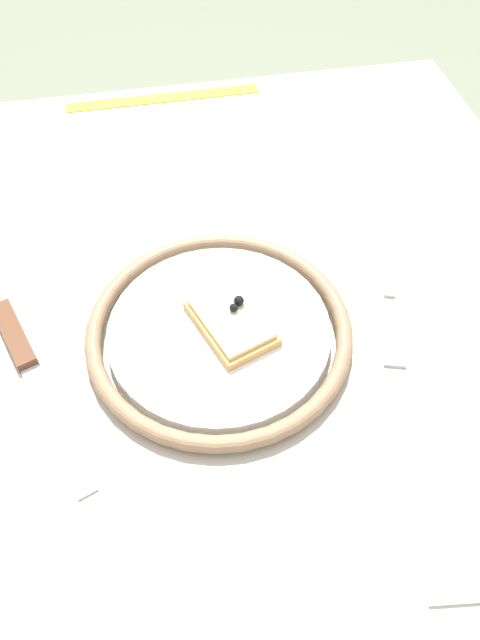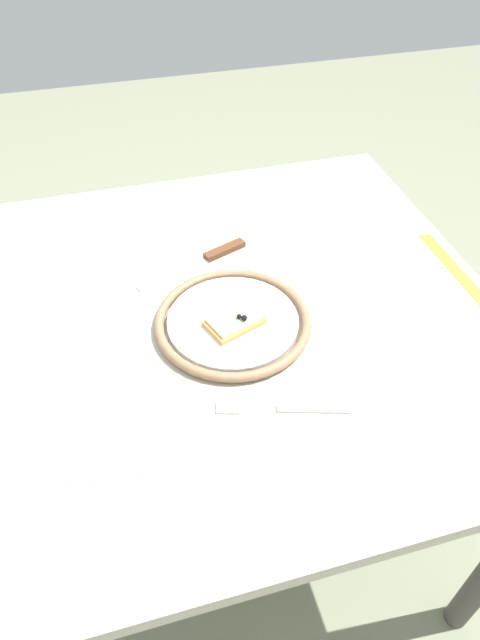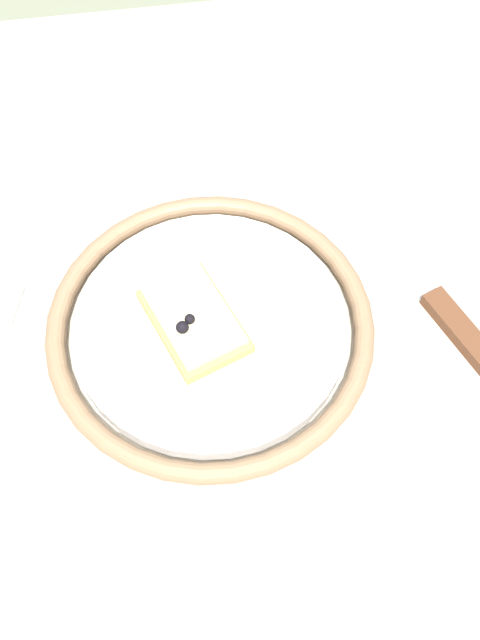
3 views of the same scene
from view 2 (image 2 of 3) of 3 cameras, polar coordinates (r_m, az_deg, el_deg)
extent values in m
plane|color=gray|center=(1.56, 0.07, -18.15)|extent=(6.00, 6.00, 0.00)
cube|color=#BCB29E|center=(1.00, 0.11, 0.67)|extent=(0.94, 0.92, 0.03)
cylinder|color=#4C4742|center=(1.63, 9.92, 3.76)|extent=(0.05, 0.05, 0.68)
cylinder|color=#4C4742|center=(1.53, -18.76, -1.53)|extent=(0.05, 0.05, 0.68)
cylinder|color=white|center=(0.95, -0.74, -0.25)|extent=(0.23, 0.23, 0.02)
torus|color=#8C6B4C|center=(0.95, -0.74, -0.09)|extent=(0.27, 0.27, 0.02)
cube|color=tan|center=(0.93, -0.56, -0.22)|extent=(0.09, 0.11, 0.01)
cube|color=beige|center=(0.93, -0.56, 0.13)|extent=(0.08, 0.10, 0.01)
sphere|color=black|center=(0.92, 0.43, 0.23)|extent=(0.01, 0.01, 0.01)
sphere|color=black|center=(0.92, -0.11, 0.38)|extent=(0.01, 0.01, 0.01)
cube|color=silver|center=(1.07, -6.91, 4.70)|extent=(0.07, 0.15, 0.00)
cube|color=#59331E|center=(1.11, -1.60, 7.23)|extent=(0.05, 0.09, 0.01)
cube|color=silver|center=(0.84, 7.58, -9.10)|extent=(0.04, 0.11, 0.00)
cube|color=silver|center=(0.84, -1.24, -9.03)|extent=(0.03, 0.04, 0.00)
cube|color=yellow|center=(1.13, 21.92, 4.12)|extent=(0.29, 0.03, 0.00)
cube|color=white|center=(0.83, -13.31, -12.11)|extent=(0.14, 0.13, 0.00)
camera|label=1|loc=(0.75, -32.23, 23.62)|focal=32.93mm
camera|label=3|loc=(0.80, 23.57, 29.88)|focal=39.97mm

